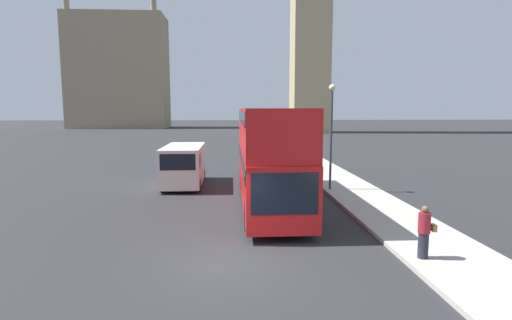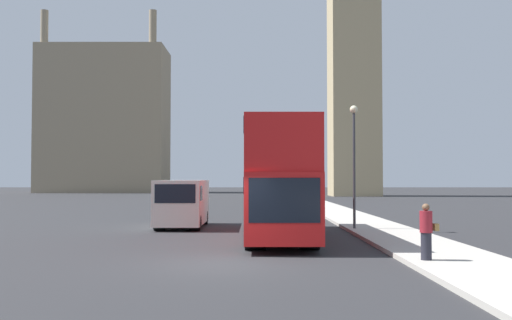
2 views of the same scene
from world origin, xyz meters
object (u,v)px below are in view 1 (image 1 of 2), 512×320
(street_lamp, at_px, (332,121))
(red_double_decker_bus, at_px, (269,152))
(white_van, at_px, (184,164))
(pedestrian, at_px, (424,232))

(street_lamp, bearing_deg, red_double_decker_bus, -142.82)
(white_van, relative_size, street_lamp, 0.96)
(white_van, distance_m, pedestrian, 14.97)
(red_double_decker_bus, relative_size, pedestrian, 7.32)
(white_van, xyz_separation_m, street_lamp, (8.15, -2.21, 2.60))
(red_double_decker_bus, bearing_deg, pedestrian, -62.55)
(red_double_decker_bus, height_order, street_lamp, street_lamp)
(pedestrian, distance_m, street_lamp, 10.60)
(white_van, bearing_deg, street_lamp, -15.15)
(white_van, relative_size, pedestrian, 3.44)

